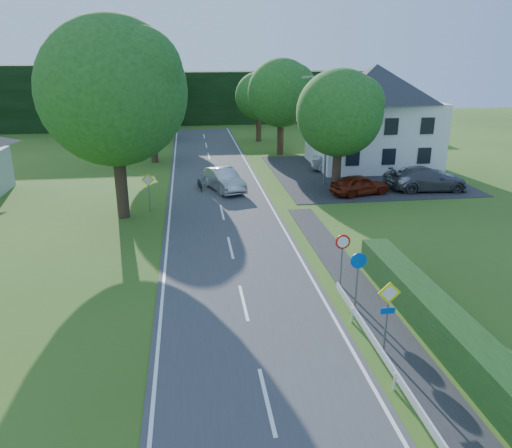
{
  "coord_description": "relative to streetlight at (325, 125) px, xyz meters",
  "views": [
    {
      "loc": [
        -1.93,
        -5.78,
        9.55
      ],
      "look_at": [
        1.18,
        16.94,
        1.62
      ],
      "focal_mm": 35.0,
      "sensor_mm": 36.0,
      "label": 1
    }
  ],
  "objects": [
    {
      "name": "road",
      "position": [
        -8.06,
        -10.0,
        -4.44
      ],
      "size": [
        7.0,
        80.0,
        0.04
      ],
      "primitive_type": "cube",
      "color": "#3C3C3F",
      "rests_on": "ground"
    },
    {
      "name": "parking_pad",
      "position": [
        3.94,
        3.0,
        -4.44
      ],
      "size": [
        14.0,
        16.0,
        0.04
      ],
      "primitive_type": "cube",
      "color": "black",
      "rests_on": "ground"
    },
    {
      "name": "line_edge_left",
      "position": [
        -11.31,
        -10.0,
        -4.42
      ],
      "size": [
        0.12,
        80.0,
        0.01
      ],
      "primitive_type": "cube",
      "color": "white",
      "rests_on": "road"
    },
    {
      "name": "line_edge_right",
      "position": [
        -4.81,
        -10.0,
        -4.42
      ],
      "size": [
        0.12,
        80.0,
        0.01
      ],
      "primitive_type": "cube",
      "color": "white",
      "rests_on": "road"
    },
    {
      "name": "line_centre",
      "position": [
        -8.06,
        -10.0,
        -4.42
      ],
      "size": [
        0.12,
        80.0,
        0.01
      ],
      "primitive_type": null,
      "color": "white",
      "rests_on": "road"
    },
    {
      "name": "tree_main",
      "position": [
        -14.06,
        -6.0,
        1.36
      ],
      "size": [
        9.4,
        9.4,
        11.64
      ],
      "primitive_type": null,
      "color": "#19541A",
      "rests_on": "ground"
    },
    {
      "name": "tree_left_far",
      "position": [
        -13.06,
        10.0,
        -0.17
      ],
      "size": [
        7.0,
        7.0,
        8.58
      ],
      "primitive_type": null,
      "color": "#19541A",
      "rests_on": "ground"
    },
    {
      "name": "tree_right_far",
      "position": [
        -1.06,
        12.0,
        0.08
      ],
      "size": [
        7.4,
        7.4,
        9.09
      ],
      "primitive_type": null,
      "color": "#19541A",
      "rests_on": "ground"
    },
    {
      "name": "tree_left_back",
      "position": [
        -12.56,
        22.0,
        -0.43
      ],
      "size": [
        6.6,
        6.6,
        8.07
      ],
      "primitive_type": null,
      "color": "#19541A",
      "rests_on": "ground"
    },
    {
      "name": "tree_right_back",
      "position": [
        -2.06,
        20.0,
        -0.68
      ],
      "size": [
        6.2,
        6.2,
        7.56
      ],
      "primitive_type": null,
      "color": "#19541A",
      "rests_on": "ground"
    },
    {
      "name": "tree_right_mid",
      "position": [
        0.44,
        -2.0,
        -0.17
      ],
      "size": [
        7.0,
        7.0,
        8.58
      ],
      "primitive_type": null,
      "color": "#19541A",
      "rests_on": "ground"
    },
    {
      "name": "treeline_right",
      "position": [
        -0.06,
        36.0,
        -0.96
      ],
      "size": [
        30.0,
        5.0,
        7.0
      ],
      "primitive_type": "cube",
      "color": "black",
      "rests_on": "ground"
    },
    {
      "name": "house_white",
      "position": [
        5.94,
        6.0,
        -0.06
      ],
      "size": [
        10.6,
        8.4,
        8.6
      ],
      "color": "white",
      "rests_on": "ground"
    },
    {
      "name": "streetlight",
      "position": [
        0.0,
        0.0,
        0.0
      ],
      "size": [
        2.03,
        0.18,
        8.0
      ],
      "color": "slate",
      "rests_on": "ground"
    },
    {
      "name": "sign_priority_right",
      "position": [
        -3.76,
        -22.02,
        -2.67
      ],
      "size": [
        0.78,
        0.09,
        2.59
      ],
      "color": "slate",
      "rests_on": "ground"
    },
    {
      "name": "sign_roundabout",
      "position": [
        -3.76,
        -19.02,
        -2.79
      ],
      "size": [
        0.64,
        0.08,
        2.37
      ],
      "color": "slate",
      "rests_on": "ground"
    },
    {
      "name": "sign_speed_limit",
      "position": [
        -3.76,
        -17.03,
        -2.7
      ],
      "size": [
        0.64,
        0.11,
        2.37
      ],
      "color": "slate",
      "rests_on": "ground"
    },
    {
      "name": "sign_priority_left",
      "position": [
        -12.56,
        -5.02,
        -2.75
      ],
      "size": [
        0.78,
        0.09,
        2.44
      ],
      "color": "slate",
      "rests_on": "ground"
    },
    {
      "name": "moving_car",
      "position": [
        -7.55,
        -0.74,
        -3.64
      ],
      "size": [
        3.07,
        5.05,
        1.57
      ],
      "primitive_type": "imported",
      "rotation": [
        0.0,
        0.0,
        0.32
      ],
      "color": "#B1B0B4",
      "rests_on": "road"
    },
    {
      "name": "motorcycle",
      "position": [
        -9.26,
        -0.3,
        -3.97
      ],
      "size": [
        0.83,
        1.78,
        0.9
      ],
      "primitive_type": "imported",
      "rotation": [
        0.0,
        0.0,
        0.14
      ],
      "color": "black",
      "rests_on": "road"
    },
    {
      "name": "parked_car_red",
      "position": [
        1.83,
        -3.17,
        -3.71
      ],
      "size": [
        4.46,
        2.65,
        1.42
      ],
      "primitive_type": "imported",
      "rotation": [
        0.0,
        0.0,
        1.82
      ],
      "color": "#641C0B",
      "rests_on": "parking_pad"
    },
    {
      "name": "parked_car_silver_a",
      "position": [
        2.59,
        3.98,
        -3.64
      ],
      "size": [
        5.03,
        2.97,
        1.57
      ],
      "primitive_type": "imported",
      "rotation": [
        0.0,
        0.0,
        1.28
      ],
      "color": "#B2B2B7",
      "rests_on": "parking_pad"
    },
    {
      "name": "parked_car_grey",
      "position": [
        7.12,
        -2.73,
        -3.62
      ],
      "size": [
        5.65,
        2.61,
        1.6
      ],
      "primitive_type": "imported",
      "rotation": [
        0.0,
        0.0,
        1.5
      ],
      "color": "#4C4B51",
      "rests_on": "parking_pad"
    },
    {
      "name": "parked_car_silver_b",
      "position": [
        7.1,
        -2.0,
        -3.63
      ],
      "size": [
        5.99,
        3.37,
        1.58
      ],
      "primitive_type": "imported",
      "rotation": [
        0.0,
        0.0,
        1.71
      ],
      "color": "#A3A2A9",
      "rests_on": "parking_pad"
    },
    {
      "name": "parasol",
      "position": [
        4.7,
        5.0,
        -3.33
      ],
      "size": [
        2.71,
        2.75,
        2.18
      ],
      "primitive_type": "imported",
      "rotation": [
        0.0,
        0.0,
        0.15
      ],
      "color": "red",
      "rests_on": "parking_pad"
    }
  ]
}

